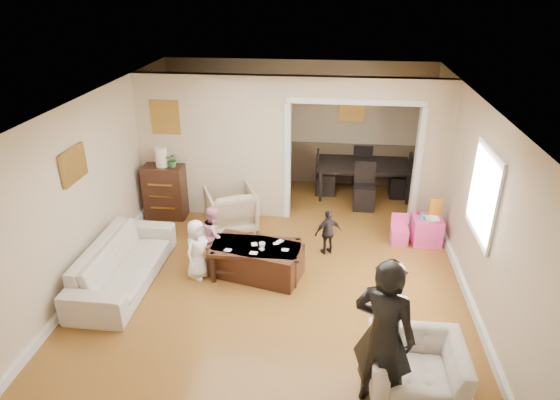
# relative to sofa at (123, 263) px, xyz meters

# --- Properties ---
(floor) EXTENTS (7.00, 7.00, 0.00)m
(floor) POSITION_rel_sofa_xyz_m (2.20, 0.66, -0.32)
(floor) COLOR #986127
(floor) RESTS_ON ground
(partition_left) EXTENTS (2.75, 0.18, 2.60)m
(partition_left) POSITION_rel_sofa_xyz_m (0.82, 2.46, 0.98)
(partition_left) COLOR #C1AC8D
(partition_left) RESTS_ON ground
(partition_right) EXTENTS (0.55, 0.18, 2.60)m
(partition_right) POSITION_rel_sofa_xyz_m (4.67, 2.46, 0.98)
(partition_right) COLOR #C1AC8D
(partition_right) RESTS_ON ground
(partition_header) EXTENTS (2.22, 0.18, 0.35)m
(partition_header) POSITION_rel_sofa_xyz_m (3.30, 2.46, 2.10)
(partition_header) COLOR #C1AC8D
(partition_header) RESTS_ON partition_right
(window_pane) EXTENTS (0.03, 0.95, 1.10)m
(window_pane) POSITION_rel_sofa_xyz_m (4.93, 0.26, 1.23)
(window_pane) COLOR white
(window_pane) RESTS_ON ground
(framed_art_partition) EXTENTS (0.45, 0.03, 0.55)m
(framed_art_partition) POSITION_rel_sofa_xyz_m (-0.00, 2.36, 1.53)
(framed_art_partition) COLOR brown
(framed_art_partition) RESTS_ON partition_left
(framed_art_sofa_wall) EXTENTS (0.03, 0.55, 0.40)m
(framed_art_sofa_wall) POSITION_rel_sofa_xyz_m (-0.51, 0.06, 1.48)
(framed_art_sofa_wall) COLOR brown
(framed_art_alcove) EXTENTS (0.45, 0.03, 0.55)m
(framed_art_alcove) POSITION_rel_sofa_xyz_m (3.30, 4.10, 1.38)
(framed_art_alcove) COLOR brown
(sofa) EXTENTS (0.87, 2.21, 0.64)m
(sofa) POSITION_rel_sofa_xyz_m (0.00, 0.00, 0.00)
(sofa) COLOR beige
(sofa) RESTS_ON ground
(armchair_back) EXTENTS (1.09, 1.10, 0.76)m
(armchair_back) POSITION_rel_sofa_xyz_m (1.22, 1.81, 0.06)
(armchair_back) COLOR tan
(armchair_back) RESTS_ON ground
(armchair_front) EXTENTS (0.99, 0.87, 0.64)m
(armchair_front) POSITION_rel_sofa_xyz_m (3.93, -1.67, 0.00)
(armchair_front) COLOR beige
(armchair_front) RESTS_ON ground
(dresser) EXTENTS (0.73, 0.41, 1.00)m
(dresser) POSITION_rel_sofa_xyz_m (-0.07, 2.15, 0.18)
(dresser) COLOR #351B10
(dresser) RESTS_ON ground
(table_lamp) EXTENTS (0.22, 0.22, 0.36)m
(table_lamp) POSITION_rel_sofa_xyz_m (-0.07, 2.15, 0.86)
(table_lamp) COLOR beige
(table_lamp) RESTS_ON dresser
(potted_plant) EXTENTS (0.24, 0.21, 0.27)m
(potted_plant) POSITION_rel_sofa_xyz_m (0.13, 2.15, 0.82)
(potted_plant) COLOR #3B7232
(potted_plant) RESTS_ON dresser
(coffee_table) EXTENTS (1.44, 0.96, 0.49)m
(coffee_table) POSITION_rel_sofa_xyz_m (1.89, 0.41, -0.07)
(coffee_table) COLOR #3D1C13
(coffee_table) RESTS_ON ground
(coffee_cup) EXTENTS (0.11, 0.11, 0.09)m
(coffee_cup) POSITION_rel_sofa_xyz_m (1.99, 0.36, 0.22)
(coffee_cup) COLOR white
(coffee_cup) RESTS_ON coffee_table
(play_table) EXTENTS (0.49, 0.49, 0.45)m
(play_table) POSITION_rel_sofa_xyz_m (4.58, 1.71, -0.09)
(play_table) COLOR #FF43A2
(play_table) RESTS_ON ground
(cereal_box) EXTENTS (0.20, 0.08, 0.30)m
(cereal_box) POSITION_rel_sofa_xyz_m (4.70, 1.81, 0.28)
(cereal_box) COLOR yellow
(cereal_box) RESTS_ON play_table
(cyan_cup) EXTENTS (0.08, 0.08, 0.08)m
(cyan_cup) POSITION_rel_sofa_xyz_m (4.48, 1.66, 0.17)
(cyan_cup) COLOR #25ADBC
(cyan_cup) RESTS_ON play_table
(toy_block) EXTENTS (0.10, 0.09, 0.05)m
(toy_block) POSITION_rel_sofa_xyz_m (4.46, 1.83, 0.16)
(toy_block) COLOR red
(toy_block) RESTS_ON play_table
(play_bowl) EXTENTS (0.24, 0.24, 0.06)m
(play_bowl) POSITION_rel_sofa_xyz_m (4.63, 1.59, 0.16)
(play_bowl) COLOR white
(play_bowl) RESTS_ON play_table
(dining_table) EXTENTS (1.92, 1.11, 0.67)m
(dining_table) POSITION_rel_sofa_xyz_m (3.59, 3.56, 0.01)
(dining_table) COLOR black
(dining_table) RESTS_ON ground
(adult_person) EXTENTS (0.76, 0.66, 1.76)m
(adult_person) POSITION_rel_sofa_xyz_m (3.53, -1.84, 0.56)
(adult_person) COLOR black
(adult_person) RESTS_ON ground
(child_kneel_a) EXTENTS (0.46, 0.54, 0.93)m
(child_kneel_a) POSITION_rel_sofa_xyz_m (1.04, 0.26, 0.15)
(child_kneel_a) COLOR white
(child_kneel_a) RESTS_ON ground
(child_kneel_b) EXTENTS (0.40, 0.49, 0.94)m
(child_kneel_b) POSITION_rel_sofa_xyz_m (1.19, 0.71, 0.15)
(child_kneel_b) COLOR pink
(child_kneel_b) RESTS_ON ground
(child_toddler) EXTENTS (0.48, 0.36, 0.76)m
(child_toddler) POSITION_rel_sofa_xyz_m (2.94, 1.16, 0.06)
(child_toddler) COLOR black
(child_toddler) RESTS_ON ground
(craft_papers) EXTENTS (0.93, 0.50, 0.00)m
(craft_papers) POSITION_rel_sofa_xyz_m (1.98, 0.37, 0.17)
(craft_papers) COLOR white
(craft_papers) RESTS_ON coffee_table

